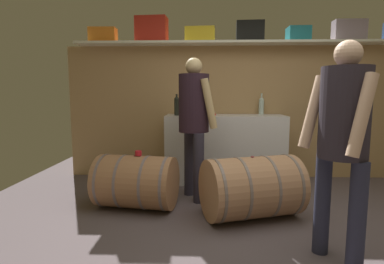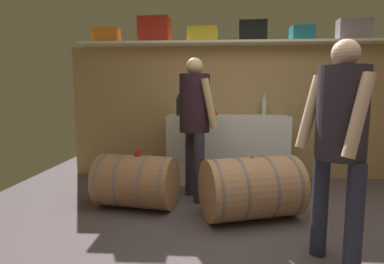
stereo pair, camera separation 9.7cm
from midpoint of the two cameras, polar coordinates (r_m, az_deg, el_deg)
The scene contains 19 objects.
ground_plane at distance 3.28m, azimuth 14.24°, elevation -15.81°, with size 6.49×7.74×0.02m, color #564A4D.
back_wall_panel at distance 4.72m, azimuth 10.87°, elevation 3.55°, with size 5.29×0.10×1.94m, color tan.
high_shelf_board at distance 4.61m, azimuth 11.40°, elevation 15.77°, with size 4.87×0.40×0.03m, color #EAE9CF.
toolcase_orange at distance 4.83m, azimuth -14.92°, elevation 16.73°, with size 0.38×0.19×0.21m, color orange.
toolcase_red at distance 4.67m, azimuth -6.32°, elevation 18.15°, with size 0.44×0.25×0.35m, color red.
toolcase_yellow at distance 4.60m, azimuth 2.61°, elevation 17.42°, with size 0.41×0.26×0.20m, color yellow.
toolcase_black at distance 4.64m, azimuth 11.71°, elevation 17.65°, with size 0.38×0.26×0.28m, color black.
toolcase_teal at distance 4.77m, azimuth 20.11°, elevation 16.61°, with size 0.30×0.26×0.20m, color #1D7480.
toolcase_grey at distance 5.01m, azimuth 28.14°, elevation 16.25°, with size 0.43×0.18×0.29m, color gray.
work_cabinet at distance 4.42m, azimuth 7.06°, elevation -3.08°, with size 1.66×0.53×0.95m, color silver.
wine_bottle_clear at distance 4.60m, azimuth 13.75°, elevation 4.74°, with size 0.07×0.07×0.30m.
wine_bottle_dark at distance 4.29m, azimuth -1.81°, elevation 4.89°, with size 0.07×0.07×0.29m.
wine_glass at distance 4.21m, azimuth 2.92°, elevation 4.26°, with size 0.08×0.08×0.14m.
red_funnel at distance 4.34m, azimuth 4.81°, elevation 3.71°, with size 0.11×0.11×0.09m, color red.
wine_barrel_near at distance 3.50m, azimuth -9.41°, elevation -8.92°, with size 0.93×0.70×0.59m.
wine_barrel_far at distance 3.22m, azimuth 11.71°, elevation -10.03°, with size 1.08×0.87×0.63m.
tasting_cup at distance 3.42m, azimuth -9.00°, elevation -3.80°, with size 0.07×0.07×0.05m, color red.
winemaker_pouring at distance 2.44m, azimuth 26.70°, elevation 0.28°, with size 0.48×0.53×1.62m.
visitor_tasting at distance 3.62m, azimuth 1.34°, elevation 3.38°, with size 0.46×0.54×1.66m.
Camera 2 is at (-0.54, -2.40, 1.26)m, focal length 28.97 mm.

